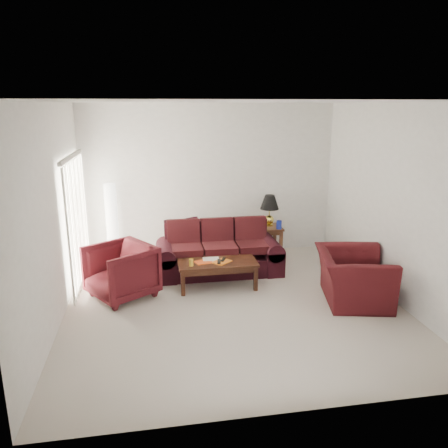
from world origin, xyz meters
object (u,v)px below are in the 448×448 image
sofa (219,249)px  end_table (267,241)px  armchair_left (121,271)px  armchair_right (353,277)px  floor_lamp (112,224)px  coffee_table (217,274)px

sofa → end_table: bearing=34.9°
end_table → armchair_left: 3.22m
armchair_left → armchair_right: armchair_left is taller
armchair_right → sofa: bearing=63.6°
floor_lamp → coffee_table: 2.39m
sofa → coffee_table: (-0.13, -0.61, -0.23)m
sofa → coffee_table: bearing=-102.7°
armchair_right → armchair_left: bearing=90.6°
armchair_right → coffee_table: (-1.99, 0.89, -0.16)m
end_table → armchair_right: bearing=-72.2°
sofa → floor_lamp: size_ratio=1.42×
floor_lamp → coffee_table: bearing=-39.6°
armchair_right → coffee_table: size_ratio=0.92×
coffee_table → armchair_left: bearing=175.3°
end_table → armchair_left: (-2.80, -1.57, 0.13)m
end_table → armchair_left: bearing=-150.7°
end_table → coffee_table: (-1.25, -1.43, -0.07)m
end_table → armchair_left: size_ratio=0.64×
sofa → armchair_right: sofa is taller
end_table → floor_lamp: bearing=179.1°
floor_lamp → armchair_left: floor_lamp is taller
armchair_left → floor_lamp: bearing=154.4°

